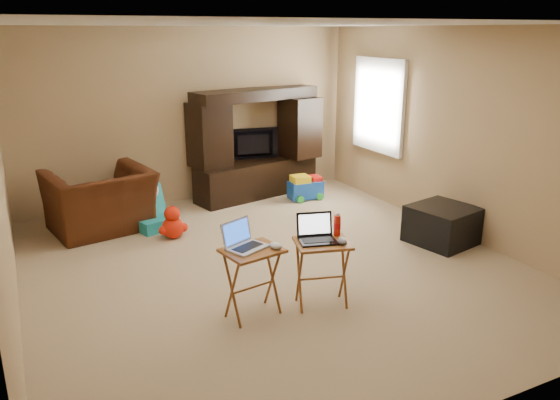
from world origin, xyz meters
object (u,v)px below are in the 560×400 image
plush_toy (173,222)px  ottoman (443,225)px  recliner (100,201)px  tray_table_right (322,274)px  television (253,144)px  laptop_left (247,236)px  laptop_right (318,229)px  mouse_left (276,246)px  tray_table_left (253,283)px  water_bottle (337,226)px  child_rocker (152,209)px  push_toy (305,187)px  mouse_right (342,241)px  entertainment_center (256,144)px

plush_toy → ottoman: 3.26m
recliner → tray_table_right: (1.49, -2.95, -0.08)m
ottoman → television: bearing=112.5°
laptop_left → laptop_right: (0.63, -0.12, -0.01)m
mouse_left → ottoman: bearing=14.9°
tray_table_left → water_bottle: 0.94m
child_rocker → push_toy: (2.39, 0.29, -0.08)m
ottoman → tray_table_right: size_ratio=1.10×
ottoman → tray_table_left: size_ratio=1.09×
television → child_rocker: television is taller
plush_toy → mouse_right: 2.60m
plush_toy → mouse_left: 2.31m
tray_table_left → tray_table_right: 0.65m
laptop_left → laptop_right: size_ratio=1.01×
child_rocker → ottoman: child_rocker is taller
mouse_left → child_rocker: bearing=99.7°
television → recliner: (-2.39, -0.65, -0.39)m
entertainment_center → water_bottle: size_ratio=10.26×
plush_toy → laptop_right: size_ratio=1.26×
push_toy → entertainment_center: bearing=142.5°
push_toy → tray_table_left: bearing=-122.8°
recliner → laptop_right: (1.45, -2.93, 0.36)m
mouse_right → tray_table_left: bearing=163.7°
laptop_right → mouse_left: (-0.41, 0.02, -0.09)m
laptop_right → mouse_left: size_ratio=2.55×
entertainment_center → mouse_left: size_ratio=15.38×
mouse_left → water_bottle: water_bottle is taller
recliner → ottoman: recliner is taller
tray_table_right → mouse_left: 0.57m
tray_table_left → water_bottle: water_bottle is taller
water_bottle → mouse_right: bearing=-109.3°
ottoman → mouse_right: mouse_right is taller
entertainment_center → mouse_left: entertainment_center is taller
tray_table_left → television: bearing=55.8°
television → water_bottle: 3.58m
plush_toy → laptop_left: 2.22m
plush_toy → tray_table_left: 2.18m
tray_table_right → water_bottle: bearing=37.6°
recliner → child_rocker: recliner is taller
television → mouse_left: television is taller
mouse_right → laptop_left: bearing=162.4°
ottoman → recliner: bearing=148.1°
plush_toy → tray_table_left: (0.12, -2.18, 0.11)m
plush_toy → laptop_right: bearing=-72.4°
water_bottle → laptop_right: bearing=-166.0°
water_bottle → recliner: bearing=120.5°
child_rocker → recliner: bearing=137.9°
recliner → laptop_left: size_ratio=3.62×
plush_toy → push_toy: 2.34m
tray_table_left → laptop_left: size_ratio=1.91×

